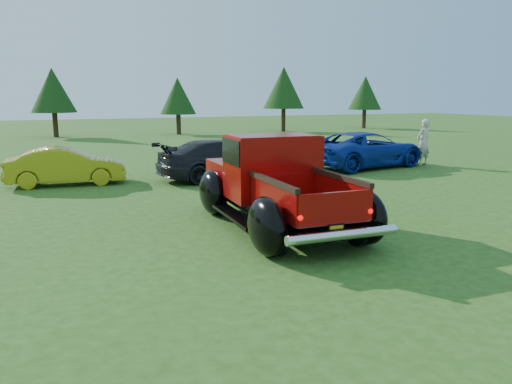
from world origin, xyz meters
The scene contains 10 objects.
ground centered at (0.00, 0.00, 0.00)m, with size 120.00×120.00×0.00m, color #2A4E16.
tree_mid_left centered at (-3.00, 31.00, 3.38)m, with size 3.20×3.20×5.00m.
tree_mid_right centered at (6.00, 30.00, 2.97)m, with size 2.82×2.82×4.40m.
tree_east centered at (15.00, 29.50, 3.66)m, with size 3.46×3.46×5.40m.
tree_far_east centered at (24.00, 30.50, 3.25)m, with size 3.07×3.07×4.80m.
pickup_truck centered at (0.70, 1.82, 1.01)m, with size 2.91×5.83×2.13m.
show_car_yellow centered at (-3.50, 9.44, 0.64)m, with size 1.36×3.90×1.29m, color #A79A16.
show_car_grey centered at (1.93, 8.51, 0.72)m, with size 2.02×4.96×1.44m, color black.
show_car_blue centered at (8.50, 8.86, 0.76)m, with size 2.51×5.45×1.51m, color navy.
spectator centered at (11.14, 8.32, 1.01)m, with size 0.74×0.48×2.02m, color #BDB6A4.
Camera 1 is at (-4.35, -8.70, 3.03)m, focal length 35.00 mm.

